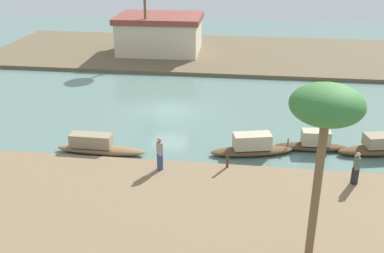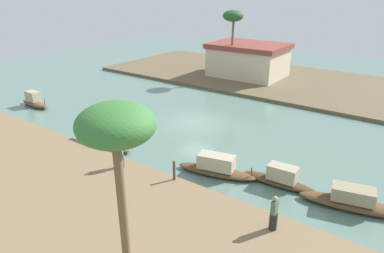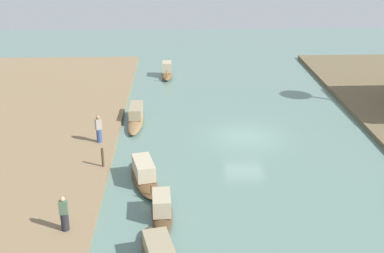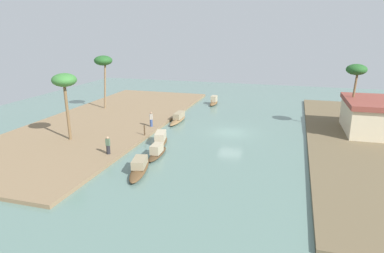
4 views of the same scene
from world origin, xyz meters
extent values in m
plane|color=slate|center=(0.00, 0.00, 0.00)|extent=(72.43, 72.43, 0.00)
cube|color=brown|center=(0.00, 15.86, 0.16)|extent=(40.71, 15.36, 0.31)
ellipsoid|color=#47331E|center=(9.21, -5.18, 0.19)|extent=(4.14, 1.18, 0.37)
cube|color=tan|center=(9.39, -5.17, 0.78)|extent=(1.61, 0.91, 0.81)
ellipsoid|color=brown|center=(-2.56, -7.21, 0.21)|extent=(5.08, 1.06, 0.42)
cube|color=gray|center=(-3.08, -7.21, 0.78)|extent=(2.34, 0.85, 0.72)
ellipsoid|color=brown|center=(5.84, -6.19, 0.20)|extent=(4.78, 2.20, 0.40)
cube|color=tan|center=(5.83, -6.19, 0.81)|extent=(2.23, 1.39, 0.83)
cylinder|color=brown|center=(7.82, -5.72, 0.60)|extent=(0.07, 0.07, 0.50)
ellipsoid|color=brown|center=(13.14, -5.16, 0.24)|extent=(5.38, 2.34, 0.49)
cube|color=gray|center=(13.01, -5.19, 0.82)|extent=(2.16, 1.43, 0.67)
ellipsoid|color=brown|center=(-13.89, -5.21, 0.23)|extent=(3.55, 0.96, 0.47)
cube|color=tan|center=(-14.08, -5.20, 0.91)|extent=(1.29, 0.80, 0.89)
cylinder|color=brown|center=(-12.34, -5.22, 0.73)|extent=(0.07, 0.07, 0.63)
cylinder|color=#232328|center=(10.76, -9.34, 0.71)|extent=(0.35, 0.35, 0.80)
cube|color=#4C664C|center=(10.76, -9.34, 1.43)|extent=(0.21, 0.38, 0.63)
sphere|color=tan|center=(10.76, -9.34, 1.85)|extent=(0.22, 0.22, 0.22)
cylinder|color=#33477A|center=(1.22, -9.17, 0.73)|extent=(0.44, 0.44, 0.84)
cube|color=gray|center=(1.22, -9.17, 1.49)|extent=(0.38, 0.42, 0.67)
sphere|color=#9E7556|center=(1.22, -9.17, 1.93)|extent=(0.23, 0.23, 0.23)
cylinder|color=#4C3823|center=(4.60, -8.50, 0.86)|extent=(0.14, 0.14, 1.10)
cylinder|color=brown|center=(8.02, -15.34, 3.14)|extent=(0.30, 0.39, 5.65)
ellipsoid|color=#387533|center=(8.02, -15.34, 6.44)|extent=(2.42, 2.42, 1.33)
cylinder|color=brown|center=(-4.48, 12.85, 3.44)|extent=(0.25, 0.51, 6.27)
ellipsoid|color=#235623|center=(-4.48, 12.85, 7.01)|extent=(2.19, 2.19, 1.20)
cube|color=beige|center=(-3.58, 15.07, 1.86)|extent=(7.88, 5.98, 3.09)
cube|color=brown|center=(-3.58, 15.07, 3.67)|extent=(8.35, 6.34, 0.54)
camera|label=1|loc=(5.58, -29.54, 11.56)|focal=43.09mm
camera|label=2|loc=(15.81, -22.19, 10.37)|focal=34.57mm
camera|label=3|loc=(29.50, -4.46, 12.66)|focal=46.72mm
camera|label=4|loc=(36.97, 6.38, 11.36)|focal=32.30mm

